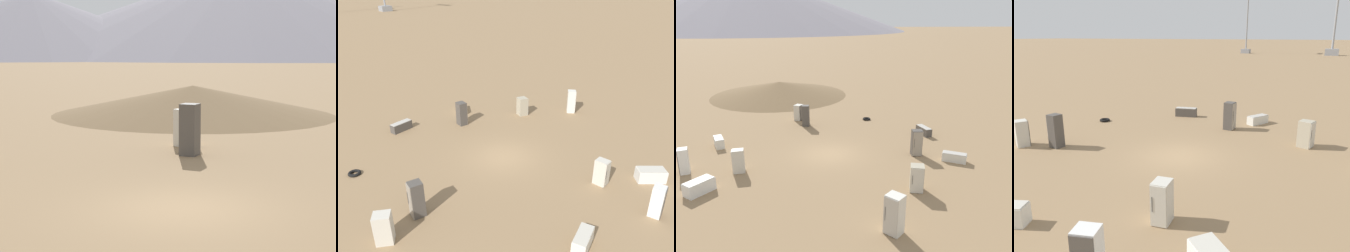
% 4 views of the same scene
% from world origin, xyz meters
% --- Properties ---
extents(ground_plane, '(1000.00, 1000.00, 0.00)m').
position_xyz_m(ground_plane, '(0.00, 0.00, 0.00)').
color(ground_plane, '#937551').
extents(mountain_ridge_0, '(293.52, 293.52, 51.70)m').
position_xyz_m(mountain_ridge_0, '(-49.15, 314.96, 25.85)').
color(mountain_ridge_0, gray).
rests_on(mountain_ridge_0, ground_plane).
extents(mountain_ridge_1, '(192.12, 192.12, 33.49)m').
position_xyz_m(mountain_ridge_1, '(-143.09, 244.05, 16.74)').
color(mountain_ridge_1, gray).
rests_on(mountain_ridge_1, ground_plane).
extents(dirt_mound, '(17.26, 17.26, 1.76)m').
position_xyz_m(dirt_mound, '(-4.73, 20.56, 0.88)').
color(dirt_mound, brown).
rests_on(dirt_mound, ground_plane).
extents(discarded_fridge_7, '(0.99, 1.01, 1.52)m').
position_xyz_m(discarded_fridge_7, '(-2.21, 8.97, 0.76)').
color(discarded_fridge_7, beige).
rests_on(discarded_fridge_7, ground_plane).
extents(discarded_fridge_8, '(0.70, 0.76, 1.93)m').
position_xyz_m(discarded_fridge_8, '(-1.55, 7.02, 0.96)').
color(discarded_fridge_8, '#4C4742').
rests_on(discarded_fridge_8, ground_plane).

